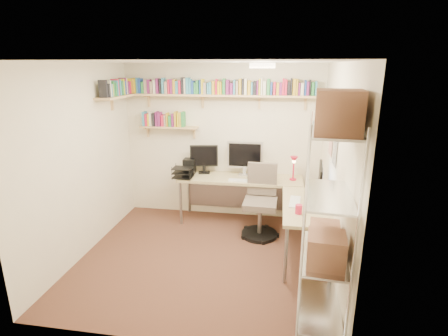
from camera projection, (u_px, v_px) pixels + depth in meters
The scene contains 6 objects.
ground at pixel (203, 258), 4.65m from camera, with size 3.20×3.20×0.00m, color #43291C.
room_shell at pixel (201, 144), 4.21m from camera, with size 3.24×3.04×2.52m.
wall_shelves at pixel (192, 95), 5.37m from camera, with size 3.12×1.09×0.80m.
corner_desk at pixel (248, 184), 5.27m from camera, with size 2.32×1.96×1.31m.
office_chair at pixel (261, 206), 5.18m from camera, with size 0.57×0.58×1.08m.
wire_rack at pixel (331, 184), 3.06m from camera, with size 0.51×0.92×2.28m.
Camera 1 is at (0.93, -4.03, 2.46)m, focal length 28.00 mm.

